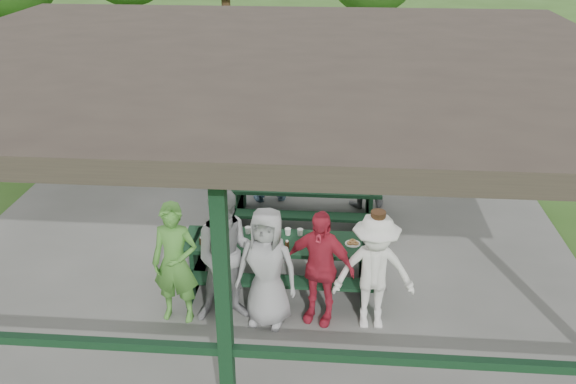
# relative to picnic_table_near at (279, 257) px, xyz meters

# --- Properties ---
(ground) EXTENTS (90.00, 90.00, 0.00)m
(ground) POSITION_rel_picnic_table_near_xyz_m (-0.32, 1.20, -0.58)
(ground) COLOR #2C5119
(ground) RESTS_ON ground
(concrete_slab) EXTENTS (10.00, 8.00, 0.10)m
(concrete_slab) POSITION_rel_picnic_table_near_xyz_m (-0.32, 1.20, -0.53)
(concrete_slab) COLOR slate
(concrete_slab) RESTS_ON ground
(pavilion_structure) EXTENTS (10.60, 8.60, 3.24)m
(pavilion_structure) POSITION_rel_picnic_table_near_xyz_m (-0.32, 1.20, 2.59)
(pavilion_structure) COLOR black
(pavilion_structure) RESTS_ON concrete_slab
(picnic_table_near) EXTENTS (2.81, 1.39, 0.75)m
(picnic_table_near) POSITION_rel_picnic_table_near_xyz_m (0.00, 0.00, 0.00)
(picnic_table_near) COLOR black
(picnic_table_near) RESTS_ON concrete_slab
(picnic_table_far) EXTENTS (2.67, 1.39, 0.75)m
(picnic_table_far) POSITION_rel_picnic_table_near_xyz_m (0.24, 2.00, -0.00)
(picnic_table_far) COLOR black
(picnic_table_far) RESTS_ON concrete_slab
(table_setting) EXTENTS (2.31, 0.45, 0.10)m
(table_setting) POSITION_rel_picnic_table_near_xyz_m (-0.19, 0.04, 0.30)
(table_setting) COLOR white
(table_setting) RESTS_ON picnic_table_near
(contestant_green) EXTENTS (0.66, 0.46, 1.73)m
(contestant_green) POSITION_rel_picnic_table_near_xyz_m (-1.30, -0.89, 0.38)
(contestant_green) COLOR #4B8D34
(contestant_green) RESTS_ON concrete_slab
(contestant_grey_left) EXTENTS (1.06, 0.91, 1.91)m
(contestant_grey_left) POSITION_rel_picnic_table_near_xyz_m (-0.60, -0.82, 0.48)
(contestant_grey_left) COLOR #939496
(contestant_grey_left) RESTS_ON concrete_slab
(contestant_grey_mid) EXTENTS (0.91, 0.69, 1.69)m
(contestant_grey_mid) POSITION_rel_picnic_table_near_xyz_m (-0.08, -0.87, 0.37)
(contestant_grey_mid) COLOR #97979A
(contestant_grey_mid) RESTS_ON concrete_slab
(contestant_red) EXTENTS (1.04, 0.68, 1.64)m
(contestant_red) POSITION_rel_picnic_table_near_xyz_m (0.60, -0.76, 0.34)
(contestant_red) COLOR #BC263B
(contestant_red) RESTS_ON concrete_slab
(contestant_white_fedora) EXTENTS (1.10, 0.68, 1.71)m
(contestant_white_fedora) POSITION_rel_picnic_table_near_xyz_m (1.32, -0.85, 0.35)
(contestant_white_fedora) COLOR white
(contestant_white_fedora) RESTS_ON concrete_slab
(spectator_lblue) EXTENTS (1.67, 0.84, 1.72)m
(spectator_lblue) POSITION_rel_picnic_table_near_xyz_m (-0.45, 2.95, 0.38)
(spectator_lblue) COLOR #84AFCC
(spectator_lblue) RESTS_ON concrete_slab
(spectator_blue) EXTENTS (0.74, 0.58, 1.80)m
(spectator_blue) POSITION_rel_picnic_table_near_xyz_m (-1.73, 3.48, 0.42)
(spectator_blue) COLOR #3F59A6
(spectator_blue) RESTS_ON concrete_slab
(spectator_grey) EXTENTS (0.92, 0.76, 1.72)m
(spectator_grey) POSITION_rel_picnic_table_near_xyz_m (1.30, 2.84, 0.38)
(spectator_grey) COLOR gray
(spectator_grey) RESTS_ON concrete_slab
(pickup_truck) EXTENTS (5.06, 2.37, 1.40)m
(pickup_truck) POSITION_rel_picnic_table_near_xyz_m (1.88, 9.10, 0.12)
(pickup_truck) COLOR silver
(pickup_truck) RESTS_ON ground
(farm_trailer) EXTENTS (3.48, 2.21, 1.22)m
(farm_trailer) POSITION_rel_picnic_table_near_xyz_m (-3.72, 9.93, 0.02)
(farm_trailer) COLOR #19488B
(farm_trailer) RESTS_ON ground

